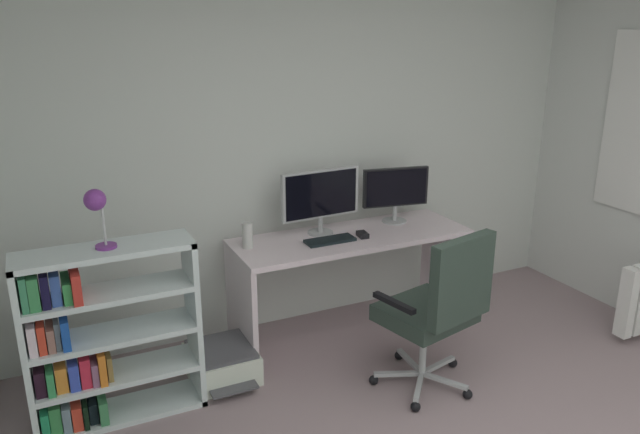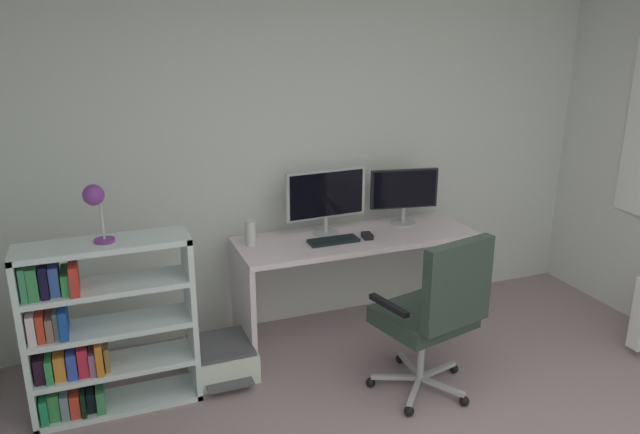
{
  "view_description": "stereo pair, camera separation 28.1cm",
  "coord_description": "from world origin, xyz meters",
  "px_view_note": "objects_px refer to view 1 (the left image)",
  "views": [
    {
      "loc": [
        -1.74,
        -1.17,
        2.16
      ],
      "look_at": [
        -0.2,
        2.04,
        1.02
      ],
      "focal_mm": 34.28,
      "sensor_mm": 36.0,
      "label": 1
    },
    {
      "loc": [
        -1.48,
        -1.28,
        2.16
      ],
      "look_at": [
        -0.2,
        2.04,
        1.02
      ],
      "focal_mm": 34.28,
      "sensor_mm": 36.0,
      "label": 2
    }
  ],
  "objects_px": {
    "desktop_speaker": "(248,235)",
    "desk_lamp": "(96,206)",
    "desk": "(351,260)",
    "monitor_secondary": "(396,190)",
    "bookshelf": "(94,342)",
    "printer": "(222,362)",
    "computer_mouse": "(363,235)",
    "keyboard": "(330,240)",
    "office_chair": "(438,305)",
    "monitor_main": "(320,196)"
  },
  "relations": [
    {
      "from": "computer_mouse",
      "to": "desktop_speaker",
      "type": "distance_m",
      "value": 0.8
    },
    {
      "from": "monitor_main",
      "to": "keyboard",
      "type": "xyz_separation_m",
      "value": [
        -0.01,
        -0.18,
        -0.26
      ]
    },
    {
      "from": "monitor_main",
      "to": "monitor_secondary",
      "type": "xyz_separation_m",
      "value": [
        0.61,
        0.0,
        -0.03
      ]
    },
    {
      "from": "monitor_main",
      "to": "keyboard",
      "type": "height_order",
      "value": "monitor_main"
    },
    {
      "from": "monitor_main",
      "to": "office_chair",
      "type": "xyz_separation_m",
      "value": [
        0.29,
        -1.0,
        -0.44
      ]
    },
    {
      "from": "computer_mouse",
      "to": "bookshelf",
      "type": "height_order",
      "value": "bookshelf"
    },
    {
      "from": "desk",
      "to": "bookshelf",
      "type": "distance_m",
      "value": 1.78
    },
    {
      "from": "monitor_secondary",
      "to": "desk_lamp",
      "type": "relative_size",
      "value": 1.52
    },
    {
      "from": "monitor_secondary",
      "to": "keyboard",
      "type": "distance_m",
      "value": 0.69
    },
    {
      "from": "office_chair",
      "to": "computer_mouse",
      "type": "bearing_deg",
      "value": 94.1
    },
    {
      "from": "office_chair",
      "to": "bookshelf",
      "type": "xyz_separation_m",
      "value": [
        -1.86,
        0.58,
        -0.09
      ]
    },
    {
      "from": "monitor_main",
      "to": "office_chair",
      "type": "relative_size",
      "value": 0.57
    },
    {
      "from": "desk",
      "to": "office_chair",
      "type": "bearing_deg",
      "value": -83.07
    },
    {
      "from": "office_chair",
      "to": "printer",
      "type": "distance_m",
      "value": 1.41
    },
    {
      "from": "printer",
      "to": "bookshelf",
      "type": "bearing_deg",
      "value": -170.48
    },
    {
      "from": "desk",
      "to": "monitor_secondary",
      "type": "xyz_separation_m",
      "value": [
        0.42,
        0.12,
        0.43
      ]
    },
    {
      "from": "desk",
      "to": "keyboard",
      "type": "xyz_separation_m",
      "value": [
        -0.2,
        -0.06,
        0.2
      ]
    },
    {
      "from": "computer_mouse",
      "to": "desk",
      "type": "bearing_deg",
      "value": 131.0
    },
    {
      "from": "desktop_speaker",
      "to": "printer",
      "type": "relative_size",
      "value": 0.33
    },
    {
      "from": "desktop_speaker",
      "to": "office_chair",
      "type": "relative_size",
      "value": 0.16
    },
    {
      "from": "desk",
      "to": "printer",
      "type": "xyz_separation_m",
      "value": [
        -1.01,
        -0.18,
        -0.46
      ]
    },
    {
      "from": "desk",
      "to": "keyboard",
      "type": "bearing_deg",
      "value": -162.52
    },
    {
      "from": "keyboard",
      "to": "printer",
      "type": "xyz_separation_m",
      "value": [
        -0.82,
        -0.12,
        -0.65
      ]
    },
    {
      "from": "monitor_secondary",
      "to": "desktop_speaker",
      "type": "distance_m",
      "value": 1.17
    },
    {
      "from": "desk",
      "to": "office_chair",
      "type": "xyz_separation_m",
      "value": [
        0.11,
        -0.88,
        0.02
      ]
    },
    {
      "from": "computer_mouse",
      "to": "office_chair",
      "type": "bearing_deg",
      "value": -79.35
    },
    {
      "from": "desk",
      "to": "keyboard",
      "type": "height_order",
      "value": "keyboard"
    },
    {
      "from": "desktop_speaker",
      "to": "bookshelf",
      "type": "bearing_deg",
      "value": -159.94
    },
    {
      "from": "bookshelf",
      "to": "desk",
      "type": "bearing_deg",
      "value": 9.85
    },
    {
      "from": "office_chair",
      "to": "bookshelf",
      "type": "height_order",
      "value": "office_chair"
    },
    {
      "from": "office_chair",
      "to": "bookshelf",
      "type": "distance_m",
      "value": 1.95
    },
    {
      "from": "desktop_speaker",
      "to": "computer_mouse",
      "type": "bearing_deg",
      "value": -10.23
    },
    {
      "from": "computer_mouse",
      "to": "desktop_speaker",
      "type": "height_order",
      "value": "desktop_speaker"
    },
    {
      "from": "desk",
      "to": "desk_lamp",
      "type": "relative_size",
      "value": 5.17
    },
    {
      "from": "monitor_main",
      "to": "computer_mouse",
      "type": "relative_size",
      "value": 5.84
    },
    {
      "from": "desk",
      "to": "office_chair",
      "type": "relative_size",
      "value": 1.62
    },
    {
      "from": "computer_mouse",
      "to": "printer",
      "type": "relative_size",
      "value": 0.2
    },
    {
      "from": "office_chair",
      "to": "keyboard",
      "type": "bearing_deg",
      "value": 110.26
    },
    {
      "from": "monitor_main",
      "to": "desktop_speaker",
      "type": "bearing_deg",
      "value": -175.04
    },
    {
      "from": "desk",
      "to": "computer_mouse",
      "type": "bearing_deg",
      "value": -55.56
    },
    {
      "from": "monitor_main",
      "to": "bookshelf",
      "type": "height_order",
      "value": "monitor_main"
    },
    {
      "from": "monitor_secondary",
      "to": "desktop_speaker",
      "type": "relative_size",
      "value": 2.89
    },
    {
      "from": "bookshelf",
      "to": "printer",
      "type": "bearing_deg",
      "value": 9.52
    },
    {
      "from": "desk_lamp",
      "to": "printer",
      "type": "height_order",
      "value": "desk_lamp"
    },
    {
      "from": "desktop_speaker",
      "to": "desk_lamp",
      "type": "height_order",
      "value": "desk_lamp"
    },
    {
      "from": "monitor_secondary",
      "to": "computer_mouse",
      "type": "distance_m",
      "value": 0.48
    },
    {
      "from": "computer_mouse",
      "to": "desk_lamp",
      "type": "xyz_separation_m",
      "value": [
        -1.71,
        -0.23,
        0.49
      ]
    },
    {
      "from": "office_chair",
      "to": "monitor_secondary",
      "type": "bearing_deg",
      "value": 72.36
    },
    {
      "from": "keyboard",
      "to": "desk_lamp",
      "type": "relative_size",
      "value": 1.05
    },
    {
      "from": "desk_lamp",
      "to": "monitor_main",
      "type": "bearing_deg",
      "value": 15.88
    }
  ]
}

